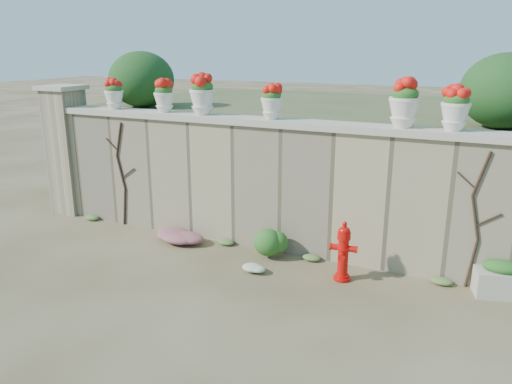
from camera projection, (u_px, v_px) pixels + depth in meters
The scene contains 20 objects.
ground at pixel (206, 289), 6.80m from camera, with size 80.00×80.00×0.00m, color #4E3F27.
stone_wall at pixel (261, 186), 8.08m from camera, with size 8.00×0.40×2.00m, color #9B8C67.
wall_cap at pixel (261, 122), 7.79m from camera, with size 8.10×0.52×0.10m, color #BBB29E.
gate_pillar at pixel (68, 149), 9.72m from camera, with size 0.72×0.72×2.48m.
raised_fill at pixel (322, 151), 10.86m from camera, with size 9.00×6.00×2.00m, color #384C23.
back_shrub_left at pixel (142, 79), 10.01m from camera, with size 1.30×1.30×1.10m, color #143814.
back_shrub_right at pixel (506, 91), 7.30m from camera, with size 1.30×1.30×1.10m, color #143814.
vine_left at pixel (121, 173), 8.99m from camera, with size 0.60×0.04×1.91m.
vine_right at pixel (476, 219), 6.57m from camera, with size 0.60×0.04×1.91m.
fire_hydrant at pixel (343, 251), 6.94m from camera, with size 0.37×0.27×0.86m.
planter_box at pixel (499, 279), 6.55m from camera, with size 0.67×0.49×0.50m.
green_shrub at pixel (271, 239), 7.75m from camera, with size 0.62×0.55×0.59m, color #1E5119.
magenta_clump at pixel (180, 235), 8.39m from camera, with size 0.91×0.60×0.24m, color #C72772.
white_flowers at pixel (254, 268), 7.25m from camera, with size 0.45×0.36×0.16m, color white.
urn_pot_0 at pixel (114, 94), 8.89m from camera, with size 0.34×0.34×0.53m.
urn_pot_1 at pixel (164, 96), 8.45m from camera, with size 0.34×0.34×0.54m.
urn_pot_2 at pixel (202, 95), 8.12m from camera, with size 0.42×0.42×0.66m.
urn_pot_3 at pixel (272, 102), 7.63m from camera, with size 0.34×0.34×0.53m.
urn_pot_4 at pixel (404, 104), 6.80m from camera, with size 0.42×0.42×0.66m.
urn_pot_5 at pixel (455, 108), 6.54m from camera, with size 0.38×0.38×0.59m.
Camera 1 is at (3.26, -5.28, 3.16)m, focal length 35.00 mm.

